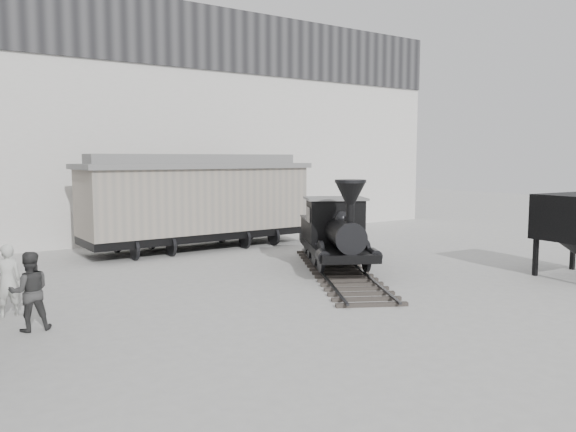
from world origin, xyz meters
TOP-DOWN VIEW (x-y plane):
  - ground at (0.00, 0.00)m, footprint 90.00×90.00m
  - north_wall at (0.00, 14.98)m, footprint 34.00×2.51m
  - locomotive at (2.64, 3.96)m, footprint 5.82×8.63m
  - boxcar at (0.61, 10.74)m, footprint 9.79×3.21m
  - visitor_a at (-7.59, 3.96)m, footprint 0.69×0.49m
  - visitor_b at (-7.34, 2.47)m, footprint 0.92×0.75m

SIDE VIEW (x-z plane):
  - ground at x=0.00m, z-range 0.00..0.00m
  - visitor_a at x=-7.59m, z-range 0.00..1.78m
  - visitor_b at x=-7.34m, z-range 0.00..1.78m
  - locomotive at x=2.64m, z-range -0.41..2.69m
  - boxcar at x=0.61m, z-range 0.10..4.09m
  - north_wall at x=0.00m, z-range 0.05..11.05m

